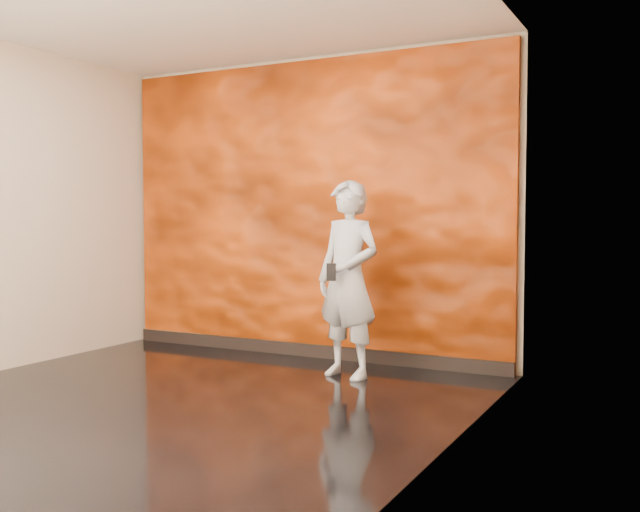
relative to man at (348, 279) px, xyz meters
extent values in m
cube|color=black|center=(-0.73, -1.31, -0.81)|extent=(4.00, 4.00, 0.01)
cube|color=beige|center=(-0.73, 0.69, 0.60)|extent=(4.00, 0.02, 2.80)
cube|color=beige|center=(1.27, -1.31, 0.60)|extent=(0.02, 4.00, 2.80)
cube|color=#F0530C|center=(-0.73, 0.65, 0.58)|extent=(3.90, 0.06, 2.75)
cube|color=black|center=(-0.73, 0.61, -0.74)|extent=(3.90, 0.04, 0.12)
imported|color=#9EA3AF|center=(0.00, 0.00, 0.00)|extent=(0.66, 0.52, 1.60)
cube|color=black|center=(-0.05, -0.20, 0.07)|extent=(0.08, 0.03, 0.14)
camera|label=1|loc=(2.45, -5.23, 0.49)|focal=40.00mm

